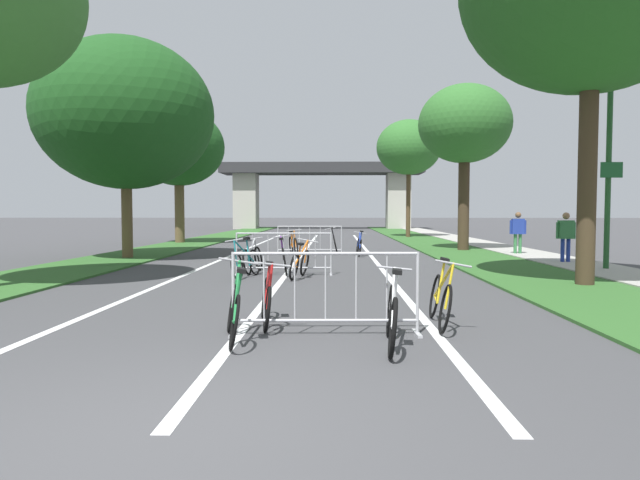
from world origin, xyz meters
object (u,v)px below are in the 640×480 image
(tree_left_oak_near, at_px, (179,148))
(tree_right_pine_near, at_px, (409,148))
(lamppost_with_sign, at_px, (609,155))
(bicycle_black_6, at_px, (335,243))
(tree_left_pine_far, at_px, (125,115))
(bicycle_blue_5, at_px, (359,246))
(bicycle_silver_4, at_px, (253,259))
(pedestrian_waiting, at_px, (518,229))
(bicycle_purple_3, at_px, (284,258))
(bicycle_teal_2, at_px, (246,262))
(crowd_barrier_nearest, at_px, (325,294))
(bicycle_yellow_9, at_px, (440,298))
(bicycle_orange_0, at_px, (293,245))
(bicycle_green_1, at_px, (234,310))
(crowd_barrier_third, at_px, (310,240))
(crowd_barrier_second, at_px, (284,254))
(bicycle_red_8, at_px, (266,300))
(tree_right_cypress_far, at_px, (465,125))
(bicycle_white_7, at_px, (392,315))
(bicycle_orange_10, at_px, (300,263))
(pedestrian_with_backpack, at_px, (566,233))

(tree_left_oak_near, height_order, tree_right_pine_near, tree_right_pine_near)
(lamppost_with_sign, xyz_separation_m, bicycle_black_6, (-7.09, 5.99, -2.65))
(tree_left_pine_far, xyz_separation_m, bicycle_blue_5, (7.76, 1.48, -4.41))
(lamppost_with_sign, distance_m, bicycle_blue_5, 8.44)
(bicycle_silver_4, bearing_deg, pedestrian_waiting, 40.97)
(tree_left_oak_near, xyz_separation_m, bicycle_purple_3, (6.45, -13.34, -4.36))
(bicycle_teal_2, bearing_deg, crowd_barrier_nearest, 121.64)
(bicycle_purple_3, height_order, bicycle_yellow_9, bicycle_purple_3)
(lamppost_with_sign, distance_m, crowd_barrier_nearest, 10.80)
(lamppost_with_sign, bearing_deg, bicycle_purple_3, -175.19)
(bicycle_orange_0, bearing_deg, bicycle_yellow_9, 89.60)
(tree_left_pine_far, bearing_deg, bicycle_orange_0, 16.37)
(bicycle_green_1, relative_size, bicycle_yellow_9, 0.92)
(crowd_barrier_third, distance_m, bicycle_yellow_9, 12.77)
(bicycle_black_6, height_order, pedestrian_waiting, pedestrian_waiting)
(tree_left_oak_near, height_order, bicycle_teal_2, tree_left_oak_near)
(crowd_barrier_second, xyz_separation_m, bicycle_purple_3, (-0.03, 0.35, -0.14))
(tree_right_pine_near, distance_m, bicycle_red_8, 27.14)
(crowd_barrier_nearest, height_order, bicycle_green_1, crowd_barrier_nearest)
(tree_left_oak_near, distance_m, bicycle_purple_3, 15.44)
(tree_right_cypress_far, height_order, bicycle_teal_2, tree_right_cypress_far)
(tree_left_oak_near, height_order, lamppost_with_sign, tree_left_oak_near)
(bicycle_black_6, height_order, bicycle_white_7, bicycle_black_6)
(bicycle_orange_10, bearing_deg, crowd_barrier_third, 102.12)
(bicycle_green_1, bearing_deg, pedestrian_with_backpack, 38.67)
(tree_right_cypress_far, bearing_deg, bicycle_white_7, -105.85)
(tree_left_oak_near, xyz_separation_m, bicycle_yellow_9, (9.17, -19.66, -4.37))
(tree_left_oak_near, bearing_deg, tree_right_cypress_far, -21.71)
(tree_right_cypress_far, distance_m, bicycle_blue_5, 6.78)
(lamppost_with_sign, height_order, pedestrian_waiting, lamppost_with_sign)
(bicycle_blue_5, bearing_deg, crowd_barrier_second, -111.02)
(bicycle_black_6, xyz_separation_m, bicycle_yellow_9, (1.43, -13.03, -0.01))
(bicycle_green_1, distance_m, bicycle_silver_4, 7.46)
(crowd_barrier_second, bearing_deg, pedestrian_with_backpack, 20.32)
(bicycle_silver_4, xyz_separation_m, bicycle_black_6, (2.11, 6.57, 0.02))
(bicycle_orange_10, distance_m, pedestrian_with_backpack, 8.51)
(crowd_barrier_third, bearing_deg, pedestrian_with_backpack, -24.66)
(lamppost_with_sign, height_order, bicycle_teal_2, lamppost_with_sign)
(tree_right_pine_near, distance_m, bicycle_silver_4, 21.33)
(bicycle_yellow_9, bearing_deg, crowd_barrier_third, -75.79)
(bicycle_purple_3, bearing_deg, bicycle_teal_2, -139.10)
(tree_left_pine_far, relative_size, bicycle_white_7, 4.18)
(tree_right_pine_near, xyz_separation_m, crowd_barrier_nearest, (-4.59, -26.69, -4.94))
(tree_right_cypress_far, xyz_separation_m, bicycle_green_1, (-6.34, -15.50, -4.62))
(bicycle_purple_3, relative_size, bicycle_white_7, 1.02)
(bicycle_silver_4, xyz_separation_m, bicycle_red_8, (1.16, -6.45, -0.02))
(bicycle_red_8, bearing_deg, bicycle_yellow_9, 170.84)
(crowd_barrier_second, height_order, bicycle_black_6, crowd_barrier_second)
(lamppost_with_sign, height_order, bicycle_black_6, lamppost_with_sign)
(bicycle_teal_2, height_order, bicycle_orange_10, bicycle_teal_2)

